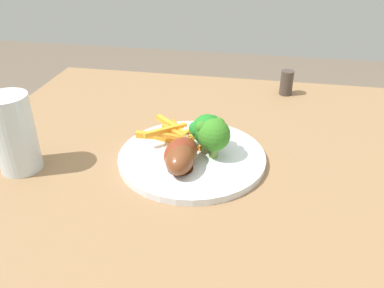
{
  "coord_description": "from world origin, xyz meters",
  "views": [
    {
      "loc": [
        -0.08,
        0.57,
        1.11
      ],
      "look_at": [
        0.03,
        -0.0,
        0.77
      ],
      "focal_mm": 36.74,
      "sensor_mm": 36.0,
      "label": 1
    }
  ],
  "objects_px": {
    "pepper_shaker": "(287,83)",
    "dining_table": "(208,215)",
    "broccoli_floret_middle": "(206,130)",
    "dinner_plate": "(192,157)",
    "chicken_drumstick_near": "(181,156)",
    "water_glass": "(14,134)",
    "broccoli_floret_front": "(212,134)",
    "carrot_fries_pile": "(175,135)",
    "chicken_drumstick_far": "(183,151)"
  },
  "relations": [
    {
      "from": "chicken_drumstick_far",
      "to": "broccoli_floret_middle",
      "type": "bearing_deg",
      "value": -124.58
    },
    {
      "from": "broccoli_floret_front",
      "to": "water_glass",
      "type": "height_order",
      "value": "water_glass"
    },
    {
      "from": "broccoli_floret_middle",
      "to": "dining_table",
      "type": "bearing_deg",
      "value": 120.31
    },
    {
      "from": "dinner_plate",
      "to": "chicken_drumstick_far",
      "type": "bearing_deg",
      "value": 73.21
    },
    {
      "from": "dinner_plate",
      "to": "chicken_drumstick_far",
      "type": "xyz_separation_m",
      "value": [
        0.01,
        0.03,
        0.03
      ]
    },
    {
      "from": "broccoli_floret_middle",
      "to": "water_glass",
      "type": "relative_size",
      "value": 0.52
    },
    {
      "from": "chicken_drumstick_near",
      "to": "pepper_shaker",
      "type": "xyz_separation_m",
      "value": [
        -0.18,
        -0.37,
        -0.01
      ]
    },
    {
      "from": "dining_table",
      "to": "pepper_shaker",
      "type": "distance_m",
      "value": 0.38
    },
    {
      "from": "chicken_drumstick_far",
      "to": "water_glass",
      "type": "bearing_deg",
      "value": 9.69
    },
    {
      "from": "broccoli_floret_front",
      "to": "water_glass",
      "type": "xyz_separation_m",
      "value": [
        0.31,
        0.08,
        0.01
      ]
    },
    {
      "from": "dining_table",
      "to": "water_glass",
      "type": "bearing_deg",
      "value": 13.83
    },
    {
      "from": "carrot_fries_pile",
      "to": "broccoli_floret_front",
      "type": "bearing_deg",
      "value": 155.69
    },
    {
      "from": "dinner_plate",
      "to": "water_glass",
      "type": "bearing_deg",
      "value": 15.44
    },
    {
      "from": "broccoli_floret_middle",
      "to": "pepper_shaker",
      "type": "relative_size",
      "value": 1.19
    },
    {
      "from": "dining_table",
      "to": "broccoli_floret_front",
      "type": "bearing_deg",
      "value": -140.7
    },
    {
      "from": "broccoli_floret_middle",
      "to": "chicken_drumstick_near",
      "type": "relative_size",
      "value": 0.49
    },
    {
      "from": "dinner_plate",
      "to": "broccoli_floret_middle",
      "type": "height_order",
      "value": "broccoli_floret_middle"
    },
    {
      "from": "chicken_drumstick_near",
      "to": "water_glass",
      "type": "height_order",
      "value": "water_glass"
    },
    {
      "from": "dining_table",
      "to": "pepper_shaker",
      "type": "bearing_deg",
      "value": -112.29
    },
    {
      "from": "dinner_plate",
      "to": "carrot_fries_pile",
      "type": "bearing_deg",
      "value": -42.24
    },
    {
      "from": "pepper_shaker",
      "to": "dining_table",
      "type": "bearing_deg",
      "value": 67.71
    },
    {
      "from": "dining_table",
      "to": "broccoli_floret_middle",
      "type": "height_order",
      "value": "broccoli_floret_middle"
    },
    {
      "from": "broccoli_floret_middle",
      "to": "water_glass",
      "type": "height_order",
      "value": "water_glass"
    },
    {
      "from": "broccoli_floret_middle",
      "to": "chicken_drumstick_far",
      "type": "height_order",
      "value": "broccoli_floret_middle"
    },
    {
      "from": "chicken_drumstick_near",
      "to": "carrot_fries_pile",
      "type": "bearing_deg",
      "value": -70.73
    },
    {
      "from": "dinner_plate",
      "to": "chicken_drumstick_far",
      "type": "height_order",
      "value": "chicken_drumstick_far"
    },
    {
      "from": "broccoli_floret_middle",
      "to": "water_glass",
      "type": "bearing_deg",
      "value": 16.93
    },
    {
      "from": "dinner_plate",
      "to": "pepper_shaker",
      "type": "bearing_deg",
      "value": -116.8
    },
    {
      "from": "dining_table",
      "to": "broccoli_floret_front",
      "type": "relative_size",
      "value": 13.22
    },
    {
      "from": "water_glass",
      "to": "dining_table",
      "type": "bearing_deg",
      "value": -166.17
    },
    {
      "from": "chicken_drumstick_far",
      "to": "pepper_shaker",
      "type": "distance_m",
      "value": 0.4
    },
    {
      "from": "broccoli_floret_front",
      "to": "chicken_drumstick_far",
      "type": "height_order",
      "value": "broccoli_floret_front"
    },
    {
      "from": "broccoli_floret_middle",
      "to": "carrot_fries_pile",
      "type": "distance_m",
      "value": 0.07
    },
    {
      "from": "dinner_plate",
      "to": "water_glass",
      "type": "distance_m",
      "value": 0.29
    },
    {
      "from": "dinner_plate",
      "to": "broccoli_floret_front",
      "type": "bearing_deg",
      "value": -176.88
    },
    {
      "from": "carrot_fries_pile",
      "to": "chicken_drumstick_far",
      "type": "relative_size",
      "value": 1.25
    },
    {
      "from": "dining_table",
      "to": "pepper_shaker",
      "type": "height_order",
      "value": "pepper_shaker"
    },
    {
      "from": "carrot_fries_pile",
      "to": "chicken_drumstick_far",
      "type": "distance_m",
      "value": 0.07
    },
    {
      "from": "water_glass",
      "to": "broccoli_floret_front",
      "type": "bearing_deg",
      "value": -165.85
    },
    {
      "from": "dinner_plate",
      "to": "carrot_fries_pile",
      "type": "relative_size",
      "value": 1.63
    },
    {
      "from": "dining_table",
      "to": "dinner_plate",
      "type": "distance_m",
      "value": 0.13
    },
    {
      "from": "dinner_plate",
      "to": "water_glass",
      "type": "xyz_separation_m",
      "value": [
        0.28,
        0.08,
        0.06
      ]
    },
    {
      "from": "water_glass",
      "to": "broccoli_floret_middle",
      "type": "bearing_deg",
      "value": -163.07
    },
    {
      "from": "dinner_plate",
      "to": "pepper_shaker",
      "type": "xyz_separation_m",
      "value": [
        -0.17,
        -0.33,
        0.02
      ]
    },
    {
      "from": "water_glass",
      "to": "dinner_plate",
      "type": "bearing_deg",
      "value": -164.56
    },
    {
      "from": "broccoli_floret_front",
      "to": "chicken_drumstick_far",
      "type": "distance_m",
      "value": 0.06
    },
    {
      "from": "carrot_fries_pile",
      "to": "chicken_drumstick_near",
      "type": "height_order",
      "value": "chicken_drumstick_near"
    },
    {
      "from": "broccoli_floret_middle",
      "to": "carrot_fries_pile",
      "type": "xyz_separation_m",
      "value": [
        0.06,
        -0.02,
        -0.03
      ]
    },
    {
      "from": "broccoli_floret_middle",
      "to": "chicken_drumstick_near",
      "type": "bearing_deg",
      "value": 60.37
    },
    {
      "from": "carrot_fries_pile",
      "to": "water_glass",
      "type": "distance_m",
      "value": 0.27
    }
  ]
}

